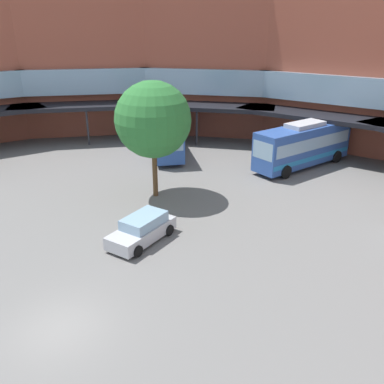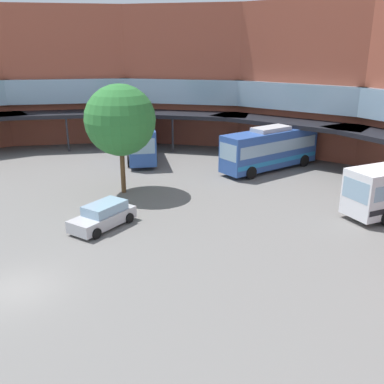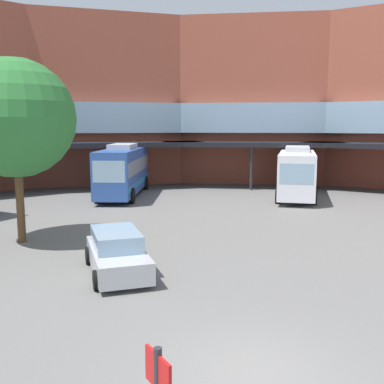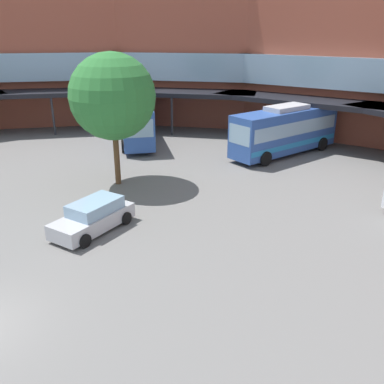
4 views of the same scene
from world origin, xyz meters
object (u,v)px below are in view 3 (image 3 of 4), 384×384
bus_4 (123,170)px  plaza_tree (15,118)px  bus_1 (297,171)px  parked_car (117,253)px

bus_4 → plaza_tree: 14.39m
plaza_tree → bus_1: bearing=25.2°
bus_1 → bus_4: size_ratio=1.04×
parked_car → plaza_tree: 8.32m
bus_1 → plaza_tree: size_ratio=1.30×
bus_4 → parked_car: size_ratio=2.31×
bus_4 → parked_car: (-2.53, -18.07, -1.25)m
bus_4 → parked_car: 18.29m
bus_1 → parked_car: 21.02m
bus_4 → plaza_tree: bearing=-8.8°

